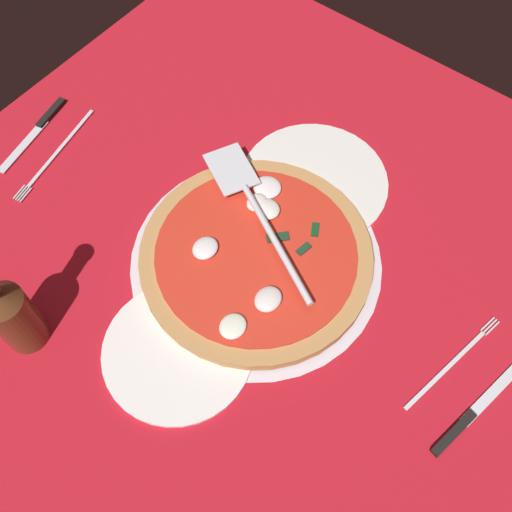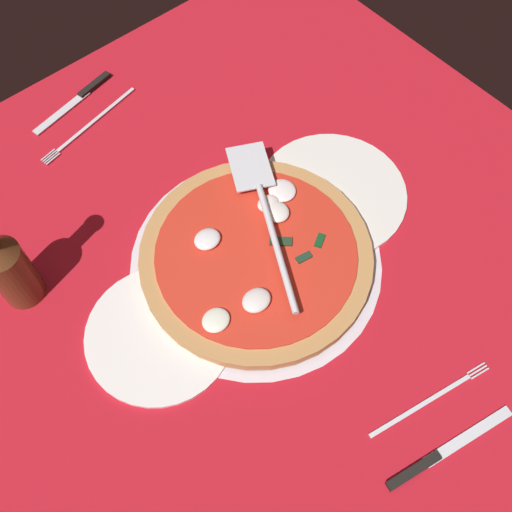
{
  "view_description": "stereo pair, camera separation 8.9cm",
  "coord_description": "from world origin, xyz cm",
  "px_view_note": "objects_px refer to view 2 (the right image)",
  "views": [
    {
      "loc": [
        36.66,
        28.88,
        79.92
      ],
      "look_at": [
        2.3,
        2.26,
        1.9
      ],
      "focal_mm": 42.13,
      "sensor_mm": 36.0,
      "label": 1
    },
    {
      "loc": [
        30.5,
        35.33,
        79.92
      ],
      "look_at": [
        2.3,
        2.26,
        1.9
      ],
      "focal_mm": 42.13,
      "sensor_mm": 36.0,
      "label": 2
    }
  ],
  "objects_px": {
    "dinner_plate_left": "(332,193)",
    "dinner_plate_right": "(160,334)",
    "pizza_server": "(263,211)",
    "place_setting_far": "(434,429)",
    "beer_bottle": "(6,266)",
    "pizza": "(256,255)",
    "place_setting_near": "(85,112)"
  },
  "relations": [
    {
      "from": "pizza_server",
      "to": "place_setting_far",
      "type": "height_order",
      "value": "pizza_server"
    },
    {
      "from": "dinner_plate_right",
      "to": "place_setting_far",
      "type": "distance_m",
      "value": 0.39
    },
    {
      "from": "pizza_server",
      "to": "place_setting_far",
      "type": "distance_m",
      "value": 0.39
    },
    {
      "from": "place_setting_near",
      "to": "place_setting_far",
      "type": "distance_m",
      "value": 0.77
    },
    {
      "from": "dinner_plate_left",
      "to": "pizza",
      "type": "relative_size",
      "value": 0.69
    },
    {
      "from": "beer_bottle",
      "to": "dinner_plate_left",
      "type": "bearing_deg",
      "value": 160.27
    },
    {
      "from": "place_setting_near",
      "to": "beer_bottle",
      "type": "bearing_deg",
      "value": 32.1
    },
    {
      "from": "dinner_plate_left",
      "to": "dinner_plate_right",
      "type": "xyz_separation_m",
      "value": [
        0.35,
        0.02,
        0.0
      ]
    },
    {
      "from": "dinner_plate_left",
      "to": "pizza",
      "type": "distance_m",
      "value": 0.17
    },
    {
      "from": "place_setting_far",
      "to": "beer_bottle",
      "type": "xyz_separation_m",
      "value": [
        0.31,
        -0.52,
        0.08
      ]
    },
    {
      "from": "dinner_plate_right",
      "to": "place_setting_near",
      "type": "distance_m",
      "value": 0.45
    },
    {
      "from": "dinner_plate_right",
      "to": "beer_bottle",
      "type": "bearing_deg",
      "value": -59.01
    },
    {
      "from": "pizza",
      "to": "place_setting_near",
      "type": "bearing_deg",
      "value": -85.27
    },
    {
      "from": "pizza_server",
      "to": "place_setting_near",
      "type": "xyz_separation_m",
      "value": [
        0.08,
        -0.38,
        -0.04
      ]
    },
    {
      "from": "dinner_plate_left",
      "to": "place_setting_far",
      "type": "bearing_deg",
      "value": 66.2
    },
    {
      "from": "pizza",
      "to": "place_setting_far",
      "type": "relative_size",
      "value": 1.58
    },
    {
      "from": "pizza_server",
      "to": "beer_bottle",
      "type": "xyz_separation_m",
      "value": [
        0.34,
        -0.14,
        0.04
      ]
    },
    {
      "from": "pizza_server",
      "to": "dinner_plate_right",
      "type": "bearing_deg",
      "value": 127.46
    },
    {
      "from": "dinner_plate_right",
      "to": "place_setting_far",
      "type": "height_order",
      "value": "place_setting_far"
    },
    {
      "from": "dinner_plate_right",
      "to": "beer_bottle",
      "type": "xyz_separation_m",
      "value": [
        0.11,
        -0.18,
        0.08
      ]
    },
    {
      "from": "pizza",
      "to": "place_setting_near",
      "type": "height_order",
      "value": "pizza"
    },
    {
      "from": "pizza_server",
      "to": "place_setting_near",
      "type": "height_order",
      "value": "pizza_server"
    },
    {
      "from": "dinner_plate_right",
      "to": "place_setting_near",
      "type": "height_order",
      "value": "place_setting_near"
    },
    {
      "from": "dinner_plate_left",
      "to": "pizza_server",
      "type": "xyz_separation_m",
      "value": [
        0.12,
        -0.02,
        0.04
      ]
    },
    {
      "from": "beer_bottle",
      "to": "pizza_server",
      "type": "bearing_deg",
      "value": 157.35
    },
    {
      "from": "pizza",
      "to": "place_setting_near",
      "type": "xyz_separation_m",
      "value": [
        0.03,
        -0.42,
        -0.02
      ]
    },
    {
      "from": "dinner_plate_right",
      "to": "pizza_server",
      "type": "distance_m",
      "value": 0.24
    },
    {
      "from": "dinner_plate_left",
      "to": "dinner_plate_right",
      "type": "height_order",
      "value": "same"
    },
    {
      "from": "place_setting_far",
      "to": "pizza_server",
      "type": "bearing_deg",
      "value": 96.19
    },
    {
      "from": "dinner_plate_right",
      "to": "place_setting_far",
      "type": "relative_size",
      "value": 0.96
    },
    {
      "from": "place_setting_far",
      "to": "beer_bottle",
      "type": "height_order",
      "value": "beer_bottle"
    },
    {
      "from": "dinner_plate_right",
      "to": "place_setting_far",
      "type": "xyz_separation_m",
      "value": [
        -0.2,
        0.34,
        -0.0
      ]
    }
  ]
}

